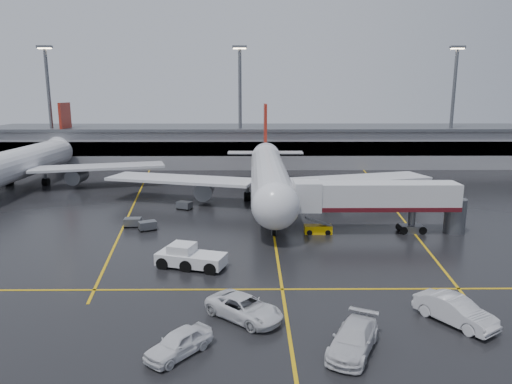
{
  "coord_description": "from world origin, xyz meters",
  "views": [
    {
      "loc": [
        -2.46,
        -58.05,
        15.87
      ],
      "look_at": [
        -2.0,
        -2.0,
        4.0
      ],
      "focal_mm": 32.8,
      "sensor_mm": 36.0,
      "label": 1
    }
  ],
  "objects": [
    {
      "name": "baggage_cart_c",
      "position": [
        -11.92,
        5.28,
        0.63
      ],
      "size": [
        2.37,
        2.05,
        1.12
      ],
      "color": "#595B60",
      "rests_on": "ground"
    },
    {
      "name": "pushback_tractor",
      "position": [
        -8.31,
        -16.85,
        0.9
      ],
      "size": [
        6.82,
        4.33,
        2.27
      ],
      "color": "silver",
      "rests_on": "ground"
    },
    {
      "name": "light_mast_right",
      "position": [
        40.0,
        42.0,
        14.47
      ],
      "size": [
        3.0,
        1.2,
        25.45
      ],
      "color": "#595B60",
      "rests_on": "ground"
    },
    {
      "name": "apron_line_centre",
      "position": [
        0.0,
        0.0,
        0.01
      ],
      "size": [
        0.25,
        90.0,
        0.02
      ],
      "primitive_type": "cube",
      "color": "gold",
      "rests_on": "ground"
    },
    {
      "name": "terminal",
      "position": [
        0.0,
        47.93,
        4.32
      ],
      "size": [
        122.0,
        19.0,
        8.6
      ],
      "color": "gray",
      "rests_on": "ground"
    },
    {
      "name": "service_van_a",
      "position": [
        -3.04,
        -27.06,
        0.83
      ],
      "size": [
        6.3,
        5.97,
        1.65
      ],
      "primitive_type": "imported",
      "rotation": [
        0.0,
        0.0,
        0.86
      ],
      "color": "silver",
      "rests_on": "ground"
    },
    {
      "name": "belt_loader",
      "position": [
        5.13,
        -6.25,
        0.49
      ],
      "size": [
        3.15,
        1.49,
        1.99
      ],
      "color": "#EDB407",
      "rests_on": "ground"
    },
    {
      "name": "light_mast_mid",
      "position": [
        -5.0,
        42.0,
        14.47
      ],
      "size": [
        3.0,
        1.2,
        25.45
      ],
      "color": "#595B60",
      "rests_on": "ground"
    },
    {
      "name": "baggage_cart_b",
      "position": [
        -16.94,
        -3.42,
        0.63
      ],
      "size": [
        2.09,
        1.44,
        1.12
      ],
      "color": "#595B60",
      "rests_on": "ground"
    },
    {
      "name": "ground",
      "position": [
        0.0,
        0.0,
        0.0
      ],
      "size": [
        220.0,
        220.0,
        0.0
      ],
      "primitive_type": "plane",
      "color": "black",
      "rests_on": "ground"
    },
    {
      "name": "apron_line_right",
      "position": [
        18.0,
        10.0,
        0.01
      ],
      "size": [
        7.57,
        69.64,
        0.02
      ],
      "primitive_type": "cube",
      "rotation": [
        0.0,
        0.0,
        -0.1
      ],
      "color": "gold",
      "rests_on": "ground"
    },
    {
      "name": "apron_line_stop",
      "position": [
        0.0,
        -22.0,
        0.01
      ],
      "size": [
        60.0,
        0.25,
        0.02
      ],
      "primitive_type": "cube",
      "color": "gold",
      "rests_on": "ground"
    },
    {
      "name": "service_van_d",
      "position": [
        -7.01,
        -31.76,
        0.79
      ],
      "size": [
        4.39,
        4.78,
        1.58
      ],
      "primitive_type": "imported",
      "rotation": [
        0.0,
        0.0,
        -0.69
      ],
      "color": "white",
      "rests_on": "ground"
    },
    {
      "name": "service_van_c",
      "position": [
        11.76,
        -27.84,
        0.95
      ],
      "size": [
        4.87,
        5.92,
        1.9
      ],
      "primitive_type": "imported",
      "rotation": [
        0.0,
        0.0,
        0.59
      ],
      "color": "silver",
      "rests_on": "ground"
    },
    {
      "name": "baggage_cart_a",
      "position": [
        -14.83,
        -4.9,
        0.63
      ],
      "size": [
        2.37,
        2.05,
        1.12
      ],
      "color": "#595B60",
      "rests_on": "ground"
    },
    {
      "name": "apron_line_left",
      "position": [
        -20.0,
        10.0,
        0.01
      ],
      "size": [
        9.99,
        69.35,
        0.02
      ],
      "primitive_type": "cube",
      "rotation": [
        0.0,
        0.0,
        0.14
      ],
      "color": "gold",
      "rests_on": "ground"
    },
    {
      "name": "main_airliner",
      "position": [
        0.0,
        9.7,
        4.21
      ],
      "size": [
        48.8,
        45.6,
        14.1
      ],
      "color": "silver",
      "rests_on": "ground"
    },
    {
      "name": "jet_bridge",
      "position": [
        11.87,
        -6.0,
        3.93
      ],
      "size": [
        19.9,
        3.4,
        6.05
      ],
      "color": "silver",
      "rests_on": "ground"
    },
    {
      "name": "service_van_b",
      "position": [
        3.85,
        -31.46,
        0.84
      ],
      "size": [
        4.64,
        6.21,
        1.67
      ],
      "primitive_type": "imported",
      "rotation": [
        0.0,
        0.0,
        -0.46
      ],
      "color": "silver",
      "rests_on": "ground"
    },
    {
      "name": "second_airliner",
      "position": [
        -42.0,
        21.7,
        4.21
      ],
      "size": [
        48.8,
        45.6,
        14.1
      ],
      "color": "silver",
      "rests_on": "ground"
    },
    {
      "name": "light_mast_left",
      "position": [
        -45.0,
        42.0,
        14.47
      ],
      "size": [
        3.0,
        1.2,
        25.45
      ],
      "color": "#595B60",
      "rests_on": "ground"
    }
  ]
}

